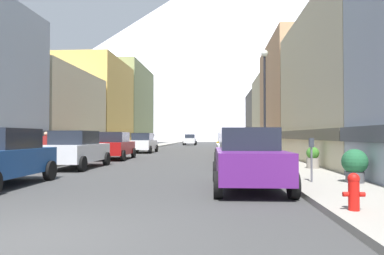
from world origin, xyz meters
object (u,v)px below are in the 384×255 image
object	(u,v)px
potted_plant_1	(66,148)
pedestrian_1	(114,143)
parking_meter_near	(311,153)
pedestrian_2	(46,148)
car_right_1	(236,149)
potted_plant_0	(355,164)
car_left_2	(114,146)
car_left_1	(76,149)
fire_hydrant_near	(354,190)
car_left_3	(143,143)
streetlamp_right	(265,89)
car_right_2	(230,145)
car_right_0	(248,158)
car_driving_0	(190,140)
pedestrian_0	(271,147)

from	to	relation	value
potted_plant_1	pedestrian_1	xyz separation A→B (m)	(0.75, 8.24, 0.16)
parking_meter_near	pedestrian_2	size ratio (longest dim) A/B	0.83
car_right_1	potted_plant_0	bearing A→B (deg)	-63.33
pedestrian_2	car_left_2	bearing A→B (deg)	60.65
car_right_1	potted_plant_1	xyz separation A→B (m)	(-10.80, 5.38, -0.16)
car_left_2	pedestrian_2	size ratio (longest dim) A/B	2.78
potted_plant_0	pedestrian_1	world-z (taller)	pedestrian_1
car_left_2	pedestrian_1	world-z (taller)	pedestrian_1
car_left_1	fire_hydrant_near	xyz separation A→B (m)	(9.25, -9.62, -0.37)
car_left_3	potted_plant_0	distance (m)	23.53
car_right_1	streetlamp_right	distance (m)	3.67
car_left_2	car_left_3	bearing A→B (deg)	90.01
car_right_2	potted_plant_1	world-z (taller)	car_right_2
car_left_2	car_right_0	distance (m)	14.41
car_driving_0	potted_plant_1	world-z (taller)	car_driving_0
car_right_2	pedestrian_1	world-z (taller)	pedestrian_1
pedestrian_1	potted_plant_1	bearing A→B (deg)	-95.20
car_left_3	streetlamp_right	xyz separation A→B (m)	(9.15, -13.29, 3.09)
car_left_1	car_right_1	distance (m)	7.65
car_left_1	streetlamp_right	bearing A→B (deg)	12.84
car_right_1	car_right_2	world-z (taller)	same
car_left_1	car_left_2	world-z (taller)	same
car_left_1	potted_plant_1	distance (m)	6.99
car_left_2	car_right_1	xyz separation A→B (m)	(7.60, -5.45, 0.00)
car_left_3	pedestrian_1	xyz separation A→B (m)	(-2.45, -0.92, 0.00)
car_left_2	fire_hydrant_near	world-z (taller)	car_left_2
pedestrian_0	pedestrian_2	bearing A→B (deg)	-161.18
car_right_2	pedestrian_0	xyz separation A→B (m)	(2.45, -3.12, -0.03)
pedestrian_2	potted_plant_1	bearing A→B (deg)	99.93
car_right_1	car_driving_0	distance (m)	41.90
potted_plant_0	pedestrian_1	size ratio (longest dim) A/B	0.62
car_left_3	pedestrian_0	distance (m)	13.62
car_left_1	pedestrian_2	xyz separation A→B (m)	(-2.45, 1.93, -0.01)
pedestrian_0	car_driving_0	bearing A→B (deg)	102.24
parking_meter_near	fire_hydrant_near	bearing A→B (deg)	-94.13
fire_hydrant_near	pedestrian_1	world-z (taller)	pedestrian_1
car_left_3	car_driving_0	size ratio (longest dim) A/B	1.00
car_right_0	car_right_1	world-z (taller)	same
car_driving_0	parking_meter_near	bearing A→B (deg)	-81.27
car_left_2	pedestrian_2	world-z (taller)	car_left_2
car_right_1	pedestrian_2	distance (m)	10.11
fire_hydrant_near	potted_plant_1	size ratio (longest dim) A/B	0.69
potted_plant_1	pedestrian_0	size ratio (longest dim) A/B	0.65
streetlamp_right	fire_hydrant_near	bearing A→B (deg)	-89.51
car_left_2	pedestrian_0	size ratio (longest dim) A/B	2.85
car_right_0	car_right_1	size ratio (longest dim) A/B	1.00
fire_hydrant_near	potted_plant_1	bearing A→B (deg)	128.17
car_right_1	pedestrian_0	xyz separation A→B (m)	(2.45, 5.35, -0.03)
car_right_2	pedestrian_0	distance (m)	3.97
car_right_2	streetlamp_right	size ratio (longest dim) A/B	0.76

